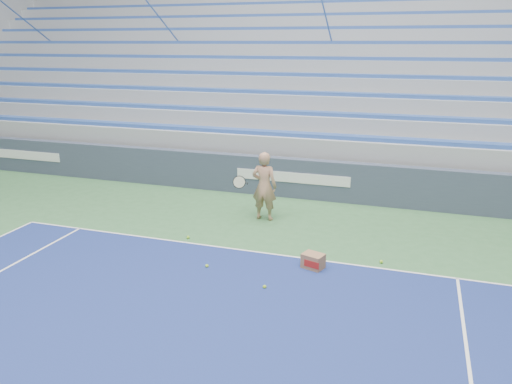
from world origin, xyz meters
TOP-DOWN VIEW (x-y plane):
  - sponsor_barrier at (0.00, 15.88)m, footprint 30.00×0.32m
  - bleachers at (0.00, 21.60)m, footprint 31.00×9.15m
  - tennis_player at (-0.23, 13.86)m, footprint 0.92×0.83m
  - ball_box at (1.49, 11.51)m, footprint 0.47×0.41m
  - tennis_ball_0 at (-0.46, 10.90)m, footprint 0.07×0.07m
  - tennis_ball_1 at (1.34, 11.61)m, footprint 0.07×0.07m
  - tennis_ball_2 at (2.72, 12.15)m, footprint 0.07×0.07m
  - tennis_ball_3 at (0.85, 10.43)m, footprint 0.07×0.07m
  - tennis_ball_4 at (-1.45, 12.13)m, footprint 0.07×0.07m
  - tennis_ball_5 at (1.43, 11.43)m, footprint 0.07×0.07m

SIDE VIEW (x-z plane):
  - tennis_ball_0 at x=-0.46m, z-range 0.00..0.07m
  - tennis_ball_1 at x=1.34m, z-range 0.00..0.07m
  - tennis_ball_2 at x=2.72m, z-range 0.00..0.07m
  - tennis_ball_3 at x=0.85m, z-range 0.00..0.07m
  - tennis_ball_4 at x=-1.45m, z-range 0.00..0.07m
  - tennis_ball_5 at x=1.43m, z-range 0.00..0.07m
  - ball_box at x=1.49m, z-range 0.00..0.30m
  - sponsor_barrier at x=0.00m, z-range 0.00..1.10m
  - tennis_player at x=-0.23m, z-range 0.00..1.69m
  - bleachers at x=0.00m, z-range -1.29..6.01m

